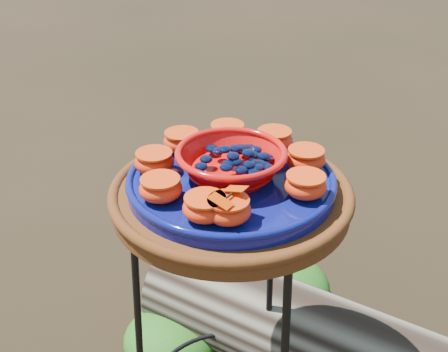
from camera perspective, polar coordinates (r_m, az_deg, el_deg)
The scene contains 17 objects.
plant_stand at distance 1.33m, azimuth 0.60°, elevation -15.80°, with size 0.44×0.44×0.70m, color black, non-canonical shape.
terracotta_saucer at distance 1.09m, azimuth 0.71°, elevation -2.14°, with size 0.46×0.46×0.04m, color #45200A.
cobalt_plate at distance 1.08m, azimuth 0.72°, elevation -0.70°, with size 0.40×0.40×0.03m, color #050550.
red_bowl at distance 1.06m, azimuth 0.73°, elevation 1.21°, with size 0.20×0.20×0.06m, color red, non-canonical shape.
glass_gems at distance 1.04m, azimuth 0.74°, elevation 3.18°, with size 0.15×0.15×0.03m, color black, non-canonical shape.
orange_half_0 at distance 0.93m, azimuth 0.44°, elevation -3.49°, with size 0.08×0.08×0.04m, color red.
orange_half_1 at distance 1.01m, azimuth 8.26°, elevation -0.98°, with size 0.08×0.08×0.04m, color red.
orange_half_2 at distance 1.10m, azimuth 8.30°, elevation 1.70°, with size 0.08×0.08×0.04m, color red.
orange_half_3 at distance 1.17m, azimuth 5.12°, elevation 3.69°, with size 0.08×0.08×0.04m, color red.
orange_half_4 at distance 1.19m, azimuth 0.35°, elevation 4.35°, with size 0.08×0.08×0.04m, color red.
orange_half_5 at distance 1.16m, azimuth -4.30°, elevation 3.52°, with size 0.08×0.08×0.04m, color red.
orange_half_6 at distance 1.09m, azimuth -7.09°, elevation 1.40°, with size 0.08×0.08×0.04m, color red.
orange_half_7 at distance 1.00m, azimuth -6.45°, elevation -1.30°, with size 0.08×0.08×0.04m, color red.
orange_half_8 at distance 0.94m, azimuth -1.92°, elevation -3.26°, with size 0.08×0.08×0.04m, color red.
butterfly at distance 0.92m, azimuth 0.45°, elevation -2.00°, with size 0.08×0.05×0.01m, color #D23500, non-canonical shape.
foliage_left at distance 1.72m, azimuth -5.38°, elevation -16.05°, with size 0.28×0.28×0.14m, color #1C5111.
foliage_back at distance 1.87m, azimuth 5.74°, elevation -11.05°, with size 0.32×0.32×0.16m, color #1C5111.
Camera 1 is at (0.45, -0.81, 1.30)m, focal length 45.00 mm.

